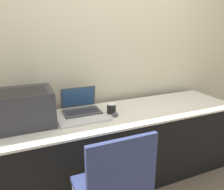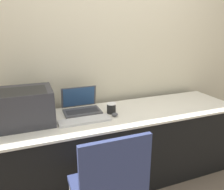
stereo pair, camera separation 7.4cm
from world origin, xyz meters
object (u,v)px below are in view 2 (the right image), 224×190
(printer, at_px, (24,106))
(coffee_cup, at_px, (111,108))
(chair, at_px, (109,188))
(mouse, at_px, (115,115))
(external_keyboard, at_px, (85,120))
(laptop_left, at_px, (81,106))

(printer, xyz_separation_m, coffee_cup, (0.78, -0.05, -0.11))
(printer, bearing_deg, chair, -61.10)
(printer, distance_m, chair, 1.01)
(coffee_cup, bearing_deg, printer, 176.68)
(mouse, bearing_deg, printer, 169.54)
(external_keyboard, xyz_separation_m, coffee_cup, (0.29, 0.11, 0.04))
(printer, distance_m, laptop_left, 0.54)
(printer, distance_m, coffee_cup, 0.79)
(external_keyboard, xyz_separation_m, mouse, (0.29, 0.01, 0.01))
(coffee_cup, height_order, mouse, coffee_cup)
(laptop_left, bearing_deg, external_keyboard, -96.94)
(external_keyboard, distance_m, coffee_cup, 0.31)
(printer, distance_m, external_keyboard, 0.53)
(mouse, distance_m, chair, 0.78)
(printer, bearing_deg, coffee_cup, -3.32)
(printer, height_order, mouse, printer)
(laptop_left, relative_size, coffee_cup, 3.58)
(mouse, bearing_deg, external_keyboard, -178.52)
(coffee_cup, height_order, chair, chair)
(chair, bearing_deg, laptop_left, 86.41)
(external_keyboard, height_order, chair, chair)
(laptop_left, bearing_deg, coffee_cup, -31.43)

